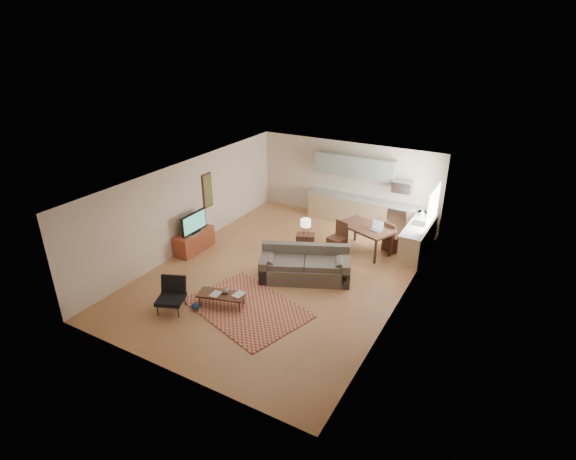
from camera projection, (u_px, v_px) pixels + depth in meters
The scene contains 25 objects.
room at pixel (282, 227), 11.90m from camera, with size 9.00×9.00×9.00m.
kitchen_counter_back at pixel (367, 212), 15.19m from camera, with size 4.26×0.64×0.92m, color tan, non-canonical shape.
kitchen_counter_right at pixel (418, 238), 13.35m from camera, with size 0.64×2.26×0.92m, color tan, non-canonical shape.
kitchen_range at pixel (399, 219), 14.71m from camera, with size 0.62×0.62×0.90m, color #A5A8AD.
kitchen_microwave at pixel (403, 187), 14.27m from camera, with size 0.62×0.40×0.35m, color #A5A8AD.
upper_cabinets at pixel (355, 166), 14.96m from camera, with size 2.80×0.34×0.70m, color gray.
window_right at pixel (433, 206), 12.77m from camera, with size 0.02×1.40×1.05m, color white.
wall_art_left at pixel (208, 190), 13.96m from camera, with size 0.06×0.42×1.10m, color olive, non-canonical shape.
triptych at pixel (345, 169), 15.33m from camera, with size 1.70×0.04×0.50m, color beige, non-canonical shape.
rug at pixel (247, 308), 10.85m from camera, with size 2.83×1.96×0.02m, color maroon.
sofa at pixel (305, 264), 11.94m from camera, with size 2.48×1.08×0.86m, color #564E45, non-canonical shape.
coffee_table at pixel (222, 300), 10.87m from camera, with size 1.15×0.45×0.35m, color #442515, non-canonical shape.
book_a at pixel (212, 293), 10.80m from camera, with size 0.24×0.31×0.03m, color maroon.
book_b at pixel (235, 293), 10.81m from camera, with size 0.26×0.33×0.02m, color navy.
vase at pixel (225, 290), 10.79m from camera, with size 0.19×0.19×0.17m, color black.
armchair at pixel (170, 296), 10.60m from camera, with size 0.70×0.70×0.80m, color black, non-canonical shape.
tv_credenza at pixel (194, 241), 13.52m from camera, with size 0.52×1.34×0.62m, color brown, non-canonical shape.
tv at pixel (194, 223), 13.24m from camera, with size 0.10×1.03×0.62m, color black, non-canonical shape.
console_table at pixel (305, 244), 13.36m from camera, with size 0.53×0.35×0.62m, color #3A2017, non-canonical shape.
table_lamp at pixel (306, 227), 13.13m from camera, with size 0.30×0.30×0.49m, color beige, non-canonical shape.
dining_table at pixel (365, 239), 13.42m from camera, with size 1.61×0.92×0.82m, color #3A2017, non-canonical shape.
dining_chair_near at pixel (337, 238), 13.33m from camera, with size 0.46×0.48×0.96m, color #3A2017, non-canonical shape.
dining_chair_far at pixel (393, 236), 13.46m from camera, with size 0.45×0.47×0.94m, color #3A2017, non-canonical shape.
laptop at pixel (376, 226), 12.97m from camera, with size 0.34×0.26×0.26m, color #A5A8AD, non-canonical shape.
soap_bottle at pixel (422, 213), 13.69m from camera, with size 0.11×0.11×0.19m, color beige.
Camera 1 is at (5.43, -9.40, 6.23)m, focal length 28.00 mm.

